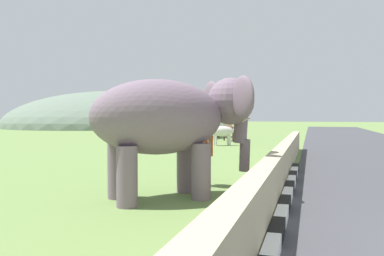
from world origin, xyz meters
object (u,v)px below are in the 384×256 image
object	(u,v)px
elephant	(174,119)
cow_mid	(223,132)
bus_white	(189,113)
person_handler	(206,152)
cow_near	(175,131)
cow_far	(228,129)

from	to	relation	value
elephant	cow_mid	size ratio (longest dim) A/B	2.12
elephant	bus_white	bearing A→B (deg)	17.18
person_handler	cow_mid	size ratio (longest dim) A/B	0.90
person_handler	cow_near	size ratio (longest dim) A/B	0.96
elephant	cow_mid	distance (m)	15.16
cow_near	cow_mid	xyz separation A→B (m)	(-0.61, -3.44, 0.00)
bus_white	person_handler	bearing A→B (deg)	-160.65
elephant	bus_white	world-z (taller)	bus_white
bus_white	cow_mid	xyz separation A→B (m)	(-6.22, -4.29, -1.21)
person_handler	cow_mid	world-z (taller)	person_handler
bus_white	cow_far	size ratio (longest dim) A/B	5.18
person_handler	bus_white	bearing A→B (deg)	19.35
cow_near	cow_far	size ratio (longest dim) A/B	0.95
cow_far	cow_mid	bearing A→B (deg)	-172.51
person_handler	cow_far	distance (m)	18.03
cow_mid	elephant	bearing A→B (deg)	-171.40
bus_white	cow_far	bearing A→B (deg)	-116.72
person_handler	bus_white	distance (m)	20.82
person_handler	cow_mid	bearing A→B (deg)	10.99
person_handler	bus_white	size ratio (longest dim) A/B	0.18
cow_far	person_handler	bearing A→B (deg)	-169.86
person_handler	bus_white	world-z (taller)	bus_white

